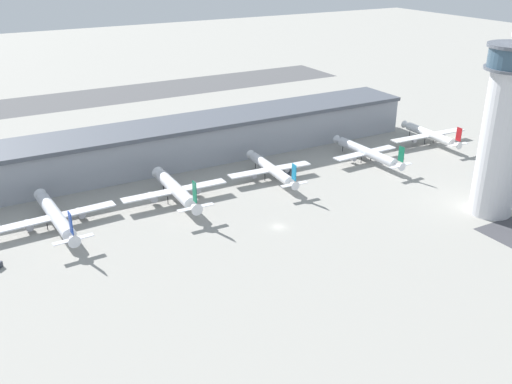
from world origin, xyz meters
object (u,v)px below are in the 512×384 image
object	(u,v)px
service_truck_catering	(485,175)
service_truck_baggage	(287,171)
airplane_gate_bravo	(56,216)
control_tower	(504,126)
airplane_gate_foxtrot	(430,135)
airplane_gate_echo	(367,152)
airplane_gate_delta	(271,169)
airplane_gate_charlie	(176,190)

from	to	relation	value
service_truck_catering	service_truck_baggage	size ratio (longest dim) A/B	1.17
airplane_gate_bravo	service_truck_catering	xyz separation A→B (m)	(153.65, -37.07, -3.23)
control_tower	service_truck_baggage	xyz separation A→B (m)	(-40.93, 62.71, -29.03)
airplane_gate_foxtrot	service_truck_baggage	bearing A→B (deg)	-179.91
airplane_gate_echo	airplane_gate_foxtrot	world-z (taller)	airplane_gate_echo
airplane_gate_delta	airplane_gate_bravo	bearing A→B (deg)	-178.99
airplane_gate_charlie	airplane_gate_foxtrot	xyz separation A→B (m)	(123.93, 3.81, -0.49)
airplane_gate_bravo	airplane_gate_delta	distance (m)	80.17
service_truck_baggage	airplane_gate_charlie	bearing A→B (deg)	-175.62
airplane_gate_charlie	control_tower	bearing A→B (deg)	-33.50
airplane_gate_bravo	service_truck_baggage	bearing A→B (deg)	2.12
control_tower	airplane_gate_echo	xyz separation A→B (m)	(-5.11, 58.33, -25.91)
service_truck_baggage	airplane_gate_echo	bearing A→B (deg)	-6.98
control_tower	service_truck_catering	bearing A→B (deg)	43.04
airplane_gate_bravo	airplane_gate_echo	xyz separation A→B (m)	(124.60, -1.10, 0.10)
airplane_gate_foxtrot	service_truck_baggage	xyz separation A→B (m)	(-75.69, -0.12, -3.24)
airplane_gate_bravo	service_truck_catering	bearing A→B (deg)	-13.57
service_truck_catering	service_truck_baggage	world-z (taller)	service_truck_baggage
airplane_gate_bravo	airplane_gate_foxtrot	xyz separation A→B (m)	(164.47, 3.41, 0.22)
airplane_gate_delta	service_truck_baggage	world-z (taller)	airplane_gate_delta
airplane_gate_foxtrot	control_tower	bearing A→B (deg)	-118.95
airplane_gate_charlie	service_truck_catering	distance (m)	118.97
service_truck_catering	airplane_gate_echo	bearing A→B (deg)	128.91
airplane_gate_delta	airplane_gate_foxtrot	bearing A→B (deg)	1.36
airplane_gate_foxtrot	airplane_gate_echo	bearing A→B (deg)	-173.56
airplane_gate_bravo	service_truck_baggage	distance (m)	88.90
airplane_gate_delta	service_truck_catering	xyz separation A→B (m)	(73.50, -38.48, -3.48)
control_tower	airplane_gate_foxtrot	world-z (taller)	control_tower
airplane_gate_charlie	airplane_gate_delta	xyz separation A→B (m)	(39.61, 1.81, -0.47)
airplane_gate_delta	service_truck_baggage	distance (m)	9.42
airplane_gate_charlie	airplane_gate_foxtrot	distance (m)	123.99
airplane_gate_charlie	airplane_gate_delta	distance (m)	39.66
airplane_gate_charlie	airplane_gate_delta	size ratio (longest dim) A/B	1.01
airplane_gate_delta	airplane_gate_charlie	bearing A→B (deg)	-177.38
airplane_gate_charlie	airplane_gate_echo	size ratio (longest dim) A/B	0.94
control_tower	airplane_gate_charlie	xyz separation A→B (m)	(-89.17, 59.02, -25.29)
control_tower	airplane_gate_foxtrot	distance (m)	76.29
service_truck_baggage	airplane_gate_bravo	bearing A→B (deg)	-177.88
control_tower	airplane_gate_echo	size ratio (longest dim) A/B	1.51
airplane_gate_echo	service_truck_catering	xyz separation A→B (m)	(29.04, -35.98, -3.33)
airplane_gate_charlie	service_truck_baggage	xyz separation A→B (m)	(48.24, 3.69, -3.73)
airplane_gate_bravo	airplane_gate_charlie	xyz separation A→B (m)	(40.54, -0.40, 0.72)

